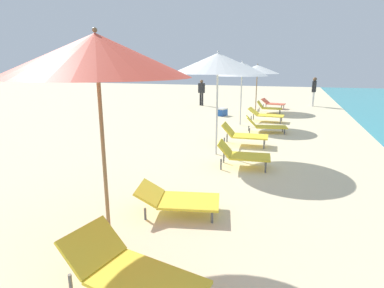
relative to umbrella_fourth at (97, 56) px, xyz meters
The scene contains 15 objects.
umbrella_fourth is the anchor object (origin of this frame).
lounger_fourth_shoreside 2.55m from the umbrella_fourth, 60.86° to the left, with size 1.44×0.94×0.46m.
lounger_fourth_inland 2.48m from the umbrella_fourth, 47.55° to the right, with size 1.59×0.95×0.64m.
umbrella_fifth 4.69m from the umbrella_fourth, 85.30° to the left, with size 2.37×2.37×2.72m.
lounger_fifth_shoreside 6.32m from the umbrella_fourth, 80.95° to the left, with size 1.39×0.73×0.66m.
lounger_fifth_inland 4.51m from the umbrella_fourth, 71.78° to the left, with size 1.27×0.75×0.61m.
umbrella_sixth 9.15m from the umbrella_fourth, 88.12° to the left, with size 2.02×2.02×2.54m.
lounger_sixth_shoreside 10.56m from the umbrella_fourth, 83.39° to the left, with size 1.51×0.73×0.57m.
lounger_sixth_inland 8.38m from the umbrella_fourth, 80.10° to the left, with size 1.51×0.83×0.58m.
umbrella_farthest 13.67m from the umbrella_fourth, 88.41° to the left, with size 2.27×2.27×2.42m.
lounger_farthest_shoreside 14.88m from the umbrella_fourth, 85.28° to the left, with size 1.35×0.88×0.53m.
lounger_farthest_inland 12.95m from the umbrella_fourth, 84.93° to the left, with size 1.22×0.61×0.61m.
person_walking_near 15.07m from the umbrella_fourth, 101.33° to the left, with size 0.42×0.37×1.52m.
person_walking_mid 16.82m from the umbrella_fourth, 78.36° to the left, with size 0.26×0.38×1.67m.
cooler_box 11.54m from the umbrella_fourth, 94.71° to the left, with size 0.50×0.59×0.36m.
Camera 1 is at (1.27, 10.06, 2.37)m, focal length 29.35 mm.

